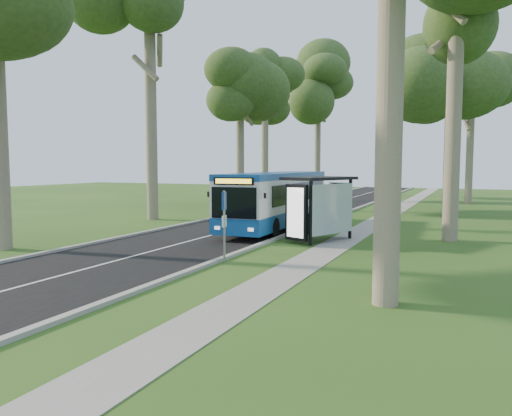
{
  "coord_description": "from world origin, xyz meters",
  "views": [
    {
      "loc": [
        8.47,
        -18.68,
        3.55
      ],
      "look_at": [
        -0.46,
        1.69,
        1.6
      ],
      "focal_mm": 35.0,
      "sensor_mm": 36.0,
      "label": 1
    }
  ],
  "objects_px": {
    "bus_stop_sign": "(224,218)",
    "car_white": "(252,196)",
    "bus_shelter": "(320,196)",
    "car_silver": "(302,190)",
    "litter_bin": "(307,224)",
    "bus": "(277,200)"
  },
  "relations": [
    {
      "from": "bus_stop_sign",
      "to": "car_white",
      "type": "xyz_separation_m",
      "value": [
        -9.31,
        23.28,
        -0.82
      ]
    },
    {
      "from": "bus_shelter",
      "to": "car_silver",
      "type": "bearing_deg",
      "value": 132.43
    },
    {
      "from": "car_white",
      "to": "car_silver",
      "type": "distance_m",
      "value": 11.09
    },
    {
      "from": "bus_shelter",
      "to": "litter_bin",
      "type": "relative_size",
      "value": 3.75
    },
    {
      "from": "bus_shelter",
      "to": "car_silver",
      "type": "height_order",
      "value": "bus_shelter"
    },
    {
      "from": "bus_shelter",
      "to": "car_white",
      "type": "xyz_separation_m",
      "value": [
        -11.05,
        17.23,
        -1.3
      ]
    },
    {
      "from": "bus_stop_sign",
      "to": "car_silver",
      "type": "bearing_deg",
      "value": 99.8
    },
    {
      "from": "bus_shelter",
      "to": "car_white",
      "type": "height_order",
      "value": "bus_shelter"
    },
    {
      "from": "litter_bin",
      "to": "car_white",
      "type": "bearing_deg",
      "value": 123.11
    },
    {
      "from": "litter_bin",
      "to": "car_silver",
      "type": "distance_m",
      "value": 27.38
    },
    {
      "from": "bus_shelter",
      "to": "car_white",
      "type": "relative_size",
      "value": 0.83
    },
    {
      "from": "car_white",
      "to": "litter_bin",
      "type": "bearing_deg",
      "value": -37.5
    },
    {
      "from": "bus",
      "to": "car_white",
      "type": "distance_m",
      "value": 15.38
    },
    {
      "from": "bus_shelter",
      "to": "car_silver",
      "type": "xyz_separation_m",
      "value": [
        -10.2,
        28.29,
        -1.31
      ]
    },
    {
      "from": "bus_shelter",
      "to": "bus_stop_sign",
      "type": "bearing_deg",
      "value": -83.51
    },
    {
      "from": "bus",
      "to": "bus_stop_sign",
      "type": "height_order",
      "value": "bus"
    },
    {
      "from": "litter_bin",
      "to": "car_silver",
      "type": "xyz_separation_m",
      "value": [
        -8.83,
        25.91,
        0.27
      ]
    },
    {
      "from": "bus_stop_sign",
      "to": "bus_shelter",
      "type": "bearing_deg",
      "value": 69.85
    },
    {
      "from": "bus_shelter",
      "to": "litter_bin",
      "type": "distance_m",
      "value": 3.17
    },
    {
      "from": "bus",
      "to": "bus_stop_sign",
      "type": "xyz_separation_m",
      "value": [
        1.81,
        -9.88,
        0.02
      ]
    },
    {
      "from": "bus_shelter",
      "to": "litter_bin",
      "type": "bearing_deg",
      "value": 142.58
    },
    {
      "from": "bus_stop_sign",
      "to": "litter_bin",
      "type": "height_order",
      "value": "bus_stop_sign"
    }
  ]
}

